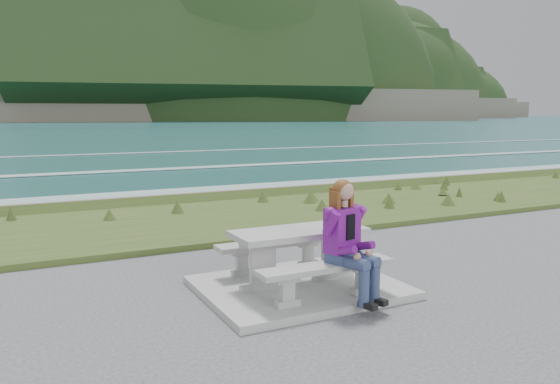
# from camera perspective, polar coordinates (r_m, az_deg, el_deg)

# --- Properties ---
(concrete_slab) EXTENTS (2.60, 2.10, 0.10)m
(concrete_slab) POSITION_cam_1_polar(r_m,az_deg,el_deg) (7.49, 1.99, -9.92)
(concrete_slab) COLOR #A1A29D
(concrete_slab) RESTS_ON ground
(picnic_table) EXTENTS (1.80, 0.75, 0.75)m
(picnic_table) POSITION_cam_1_polar(r_m,az_deg,el_deg) (7.32, 2.02, -5.20)
(picnic_table) COLOR #A1A29D
(picnic_table) RESTS_ON concrete_slab
(bench_landward) EXTENTS (1.80, 0.35, 0.45)m
(bench_landward) POSITION_cam_1_polar(r_m,az_deg,el_deg) (6.80, 4.87, -8.33)
(bench_landward) COLOR #A1A29D
(bench_landward) RESTS_ON concrete_slab
(bench_seaward) EXTENTS (1.80, 0.35, 0.45)m
(bench_seaward) POSITION_cam_1_polar(r_m,az_deg,el_deg) (7.98, -0.42, -5.80)
(bench_seaward) COLOR #A1A29D
(bench_seaward) RESTS_ON concrete_slab
(grass_verge) EXTENTS (160.00, 4.50, 0.22)m
(grass_verge) POSITION_cam_1_polar(r_m,az_deg,el_deg) (11.99, -9.57, -3.36)
(grass_verge) COLOR #2B4B1C
(grass_verge) RESTS_ON ground
(shore_drop) EXTENTS (160.00, 0.80, 2.20)m
(shore_drop) POSITION_cam_1_polar(r_m,az_deg,el_deg) (14.74, -12.91, -1.30)
(shore_drop) COLOR #685A4E
(shore_drop) RESTS_ON ground
(ocean) EXTENTS (1600.00, 1600.00, 0.09)m
(ocean) POSITION_cam_1_polar(r_m,az_deg,el_deg) (31.79, -20.29, 0.24)
(ocean) COLOR #215D5F
(ocean) RESTS_ON ground
(headland_range) EXTENTS (729.83, 363.95, 211.54)m
(headland_range) POSITION_cam_1_polar(r_m,az_deg,el_deg) (448.54, -1.14, 9.16)
(headland_range) COLOR #685A4E
(headland_range) RESTS_ON ground
(seated_woman) EXTENTS (0.61, 0.83, 1.48)m
(seated_woman) POSITION_cam_1_polar(r_m,az_deg,el_deg) (6.78, 7.52, -6.69)
(seated_woman) COLOR #31496F
(seated_woman) RESTS_ON concrete_slab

